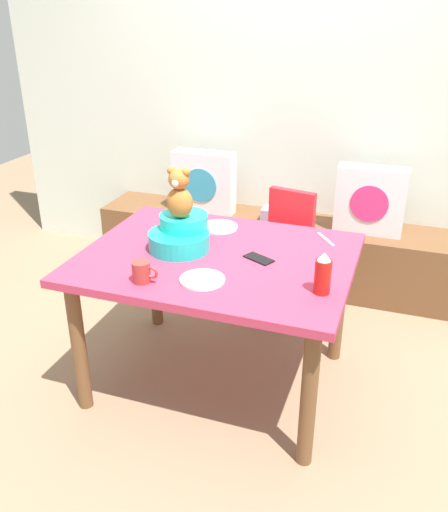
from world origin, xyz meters
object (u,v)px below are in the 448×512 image
object	(u,v)px
book_stack	(277,214)
teddy_bear	(179,194)
pillow_floral_left	(204,182)
dinner_plate_near	(219,227)
infant_seat_teal	(181,234)
dining_table	(217,273)
cell_phone	(259,259)
dinner_plate_far	(202,280)
pillow_floral_right	(370,200)
ketchup_bottle	(323,274)
coffee_mug	(142,272)
highchair	(282,237)

from	to	relation	value
book_stack	teddy_bear	xyz separation A→B (m)	(-0.18, -1.23, 0.52)
pillow_floral_left	teddy_bear	xyz separation A→B (m)	(0.35, -1.21, 0.34)
dinner_plate_near	infant_seat_teal	bearing A→B (deg)	-106.73
dining_table	teddy_bear	distance (m)	0.42
teddy_bear	cell_phone	xyz separation A→B (m)	(0.40, -0.01, -0.27)
pillow_floral_left	dinner_plate_far	bearing A→B (deg)	-68.90
pillow_floral_left	book_stack	bearing A→B (deg)	2.25
dinner_plate_near	pillow_floral_left	bearing A→B (deg)	116.06
pillow_floral_right	ketchup_bottle	world-z (taller)	ketchup_bottle
infant_seat_teal	teddy_bear	size ratio (longest dim) A/B	1.32
teddy_bear	coffee_mug	xyz separation A→B (m)	(-0.01, -0.39, -0.23)
teddy_bear	ketchup_bottle	world-z (taller)	teddy_bear
pillow_floral_left	infant_seat_teal	xyz separation A→B (m)	(0.35, -1.21, 0.13)
pillow_floral_right	highchair	bearing A→B (deg)	-138.72
book_stack	infant_seat_teal	distance (m)	1.28
book_stack	dining_table	world-z (taller)	dining_table
pillow_floral_left	pillow_floral_right	distance (m)	1.16
coffee_mug	highchair	bearing A→B (deg)	73.82
dining_table	infant_seat_teal	distance (m)	0.26
infant_seat_teal	teddy_bear	bearing A→B (deg)	-90.00
ketchup_bottle	dinner_plate_far	world-z (taller)	ketchup_bottle
pillow_floral_left	dining_table	bearing A→B (deg)	-65.95
pillow_floral_right	cell_phone	size ratio (longest dim) A/B	3.06
pillow_floral_right	dinner_plate_near	distance (m)	1.16
dining_table	dinner_plate_near	size ratio (longest dim) A/B	6.46
dining_table	coffee_mug	bearing A→B (deg)	-119.98
dinner_plate_far	book_stack	bearing A→B (deg)	91.81
pillow_floral_right	highchair	xyz separation A→B (m)	(-0.47, -0.42, -0.16)
dinner_plate_near	cell_phone	size ratio (longest dim) A/B	1.39
pillow_floral_right	book_stack	distance (m)	0.65
infant_seat_teal	dinner_plate_far	xyz separation A→B (m)	(0.23, -0.30, -0.07)
highchair	dinner_plate_near	world-z (taller)	highchair
highchair	dinner_plate_near	size ratio (longest dim) A/B	3.95
pillow_floral_right	ketchup_bottle	bearing A→B (deg)	-92.53
ketchup_bottle	dinner_plate_far	distance (m)	0.52
dining_table	dinner_plate_near	world-z (taller)	dinner_plate_near
pillow_floral_left	dinner_plate_far	distance (m)	1.62
pillow_floral_left	dinner_plate_near	distance (m)	1.01
highchair	dinner_plate_near	bearing A→B (deg)	-115.97
highchair	teddy_bear	xyz separation A→B (m)	(-0.33, -0.79, 0.50)
coffee_mug	pillow_floral_right	bearing A→B (deg)	62.96
pillow_floral_right	coffee_mug	bearing A→B (deg)	-117.04
pillow_floral_right	highchair	size ratio (longest dim) A/B	0.56
teddy_bear	dinner_plate_far	world-z (taller)	teddy_bear
pillow_floral_right	coffee_mug	xyz separation A→B (m)	(-0.82, -1.60, 0.11)
highchair	coffee_mug	world-z (taller)	coffee_mug
pillow_floral_right	teddy_bear	distance (m)	1.49
pillow_floral_right	book_stack	size ratio (longest dim) A/B	2.20
pillow_floral_left	book_stack	size ratio (longest dim) A/B	2.20
book_stack	ketchup_bottle	bearing A→B (deg)	-69.07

